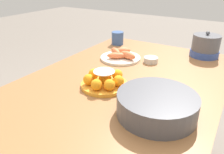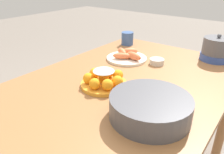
# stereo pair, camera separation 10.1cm
# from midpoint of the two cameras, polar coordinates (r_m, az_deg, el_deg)

# --- Properties ---
(dining_table) EXTENTS (1.41, 0.90, 0.75)m
(dining_table) POSITION_cam_midpoint_polar(r_m,az_deg,el_deg) (1.09, -0.76, -6.12)
(dining_table) COLOR #936038
(dining_table) RESTS_ON ground_plane
(cake_plate) EXTENTS (0.22, 0.22, 0.08)m
(cake_plate) POSITION_cam_midpoint_polar(r_m,az_deg,el_deg) (1.00, -4.90, -0.93)
(cake_plate) COLOR gold
(cake_plate) RESTS_ON dining_table
(serving_bowl) EXTENTS (0.30, 0.30, 0.08)m
(serving_bowl) POSITION_cam_midpoint_polar(r_m,az_deg,el_deg) (0.81, 8.13, -7.07)
(serving_bowl) COLOR #4C4C51
(serving_bowl) RESTS_ON dining_table
(sauce_bowl) EXTENTS (0.08, 0.08, 0.03)m
(sauce_bowl) POSITION_cam_midpoint_polar(r_m,az_deg,el_deg) (1.29, 7.93, 4.49)
(sauce_bowl) COLOR beige
(sauce_bowl) RESTS_ON dining_table
(seafood_platter) EXTENTS (0.24, 0.24, 0.06)m
(seafood_platter) POSITION_cam_midpoint_polar(r_m,az_deg,el_deg) (1.33, 0.07, 5.58)
(seafood_platter) COLOR silver
(seafood_platter) RESTS_ON dining_table
(cup_near) EXTENTS (0.09, 0.09, 0.09)m
(cup_near) POSITION_cam_midpoint_polar(r_m,az_deg,el_deg) (1.62, -0.36, 10.09)
(cup_near) COLOR #38568E
(cup_near) RESTS_ON dining_table
(warming_pot) EXTENTS (0.17, 0.17, 0.16)m
(warming_pot) POSITION_cam_midpoint_polar(r_m,az_deg,el_deg) (1.47, 21.43, 7.52)
(warming_pot) COLOR #334C99
(warming_pot) RESTS_ON dining_table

